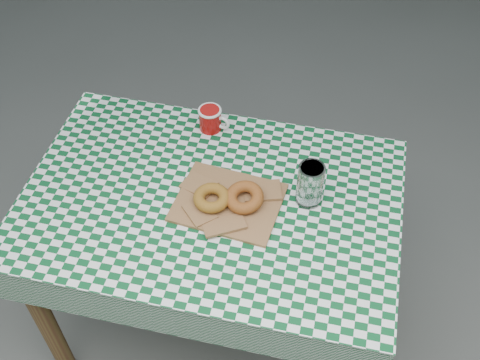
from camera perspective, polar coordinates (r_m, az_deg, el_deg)
name	(u,v)px	position (r m, az deg, el deg)	size (l,w,h in m)	color
ground	(175,298)	(2.39, -6.40, -11.51)	(60.00, 60.00, 0.00)	#585853
table	(214,270)	(2.00, -2.53, -8.86)	(1.09, 0.72, 0.75)	brown
tablecloth	(210,199)	(1.70, -2.95, -1.89)	(1.11, 0.74, 0.01)	#0B4822
paper_bag	(228,202)	(1.68, -1.16, -2.14)	(0.30, 0.24, 0.02)	#9B7343
bagel_front	(212,198)	(1.66, -2.80, -1.77)	(0.11, 0.11, 0.03)	#9F6220
bagel_back	(244,197)	(1.65, 0.43, -1.72)	(0.11, 0.11, 0.04)	#96551F
coffee_mug	(210,119)	(1.88, -2.95, 6.02)	(0.14, 0.14, 0.08)	#9E0C0A
drinking_glass	(310,184)	(1.65, 6.91, -0.41)	(0.08, 0.08, 0.14)	silver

